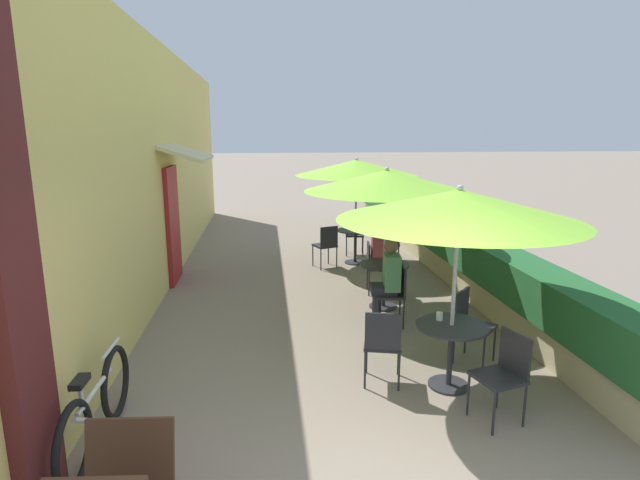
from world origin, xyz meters
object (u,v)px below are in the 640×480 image
(patio_umbrella_mid, at_px, (387,181))
(cafe_chair_far_right, at_px, (351,232))
(coffee_cup_far, at_px, (357,226))
(cafe_chair_near_back, at_px, (470,320))
(cafe_chair_mid_left, at_px, (395,290))
(coffee_cup_mid, at_px, (392,261))
(cafe_chair_mid_right, at_px, (375,263))
(cafe_chair_far_back, at_px, (326,243))
(patio_table_mid, at_px, (384,276))
(seated_patron_mid_right, at_px, (382,254))
(coffee_cup_near, at_px, (439,316))
(patio_umbrella_far, at_px, (357,168))
(patio_table_near, at_px, (451,342))
(cafe_chair_near_left, at_px, (383,341))
(bicycle_leaning, at_px, (97,409))
(patio_table_far, at_px, (355,239))
(cafe_chair_near_right, at_px, (505,370))
(seated_patron_mid_left, at_px, (388,278))
(cafe_chair_far_left, at_px, (389,242))
(patio_umbrella_near, at_px, (459,205))

(patio_umbrella_mid, bearing_deg, cafe_chair_far_right, 88.81)
(coffee_cup_far, bearing_deg, cafe_chair_near_back, -84.21)
(patio_umbrella_mid, bearing_deg, cafe_chair_mid_left, -90.87)
(cafe_chair_near_back, bearing_deg, coffee_cup_mid, -121.96)
(cafe_chair_near_back, xyz_separation_m, cafe_chair_mid_right, (-0.57, 2.67, 0.00))
(cafe_chair_far_right, relative_size, cafe_chair_far_back, 1.00)
(patio_table_mid, height_order, seated_patron_mid_right, seated_patron_mid_right)
(coffee_cup_near, xyz_separation_m, patio_table_mid, (-0.04, 2.37, -0.24))
(patio_umbrella_far, bearing_deg, patio_table_mid, -90.71)
(patio_table_near, height_order, cafe_chair_near_left, cafe_chair_near_left)
(cafe_chair_far_back, relative_size, bicycle_leaning, 0.51)
(patio_table_mid, distance_m, bicycle_leaning, 4.61)
(cafe_chair_near_back, relative_size, patio_table_far, 1.14)
(seated_patron_mid_right, xyz_separation_m, cafe_chair_far_back, (-0.74, 1.66, -0.17))
(bicycle_leaning, bearing_deg, cafe_chair_far_back, 66.03)
(patio_umbrella_far, distance_m, cafe_chair_far_back, 1.64)
(cafe_chair_near_left, distance_m, cafe_chair_near_right, 1.26)
(patio_table_near, distance_m, cafe_chair_mid_right, 3.24)
(cafe_chair_near_back, bearing_deg, patio_umbrella_far, -129.35)
(patio_table_near, bearing_deg, patio_umbrella_far, 91.09)
(patio_table_mid, xyz_separation_m, bicycle_leaning, (-3.30, -3.22, -0.15))
(cafe_chair_near_right, bearing_deg, coffee_cup_mid, -10.54)
(bicycle_leaning, bearing_deg, cafe_chair_near_back, 19.93)
(coffee_cup_near, height_order, patio_table_mid, coffee_cup_near)
(cafe_chair_mid_right, distance_m, patio_table_far, 1.97)
(cafe_chair_mid_right, bearing_deg, cafe_chair_near_left, -3.86)
(cafe_chair_near_left, height_order, coffee_cup_near, cafe_chair_near_left)
(cafe_chair_mid_right, height_order, coffee_cup_far, cafe_chair_mid_right)
(cafe_chair_near_right, relative_size, seated_patron_mid_left, 0.70)
(patio_umbrella_mid, distance_m, coffee_cup_far, 3.10)
(cafe_chair_near_back, height_order, patio_table_mid, cafe_chair_near_back)
(patio_table_near, height_order, seated_patron_mid_left, seated_patron_mid_left)
(cafe_chair_near_right, bearing_deg, cafe_chair_mid_right, -10.29)
(cafe_chair_far_left, bearing_deg, cafe_chair_near_right, 126.57)
(patio_table_mid, distance_m, seated_patron_mid_right, 0.74)
(cafe_chair_near_left, distance_m, coffee_cup_far, 5.31)
(patio_table_far, xyz_separation_m, bicycle_leaning, (-3.33, -5.92, -0.15))
(cafe_chair_near_back, distance_m, cafe_chair_far_right, 5.39)
(bicycle_leaning, bearing_deg, coffee_cup_near, 15.94)
(patio_umbrella_mid, distance_m, cafe_chair_far_left, 2.81)
(cafe_chair_near_left, bearing_deg, patio_umbrella_mid, 90.30)
(cafe_chair_far_left, distance_m, bicycle_leaning, 6.79)
(patio_umbrella_near, distance_m, cafe_chair_mid_left, 2.32)
(coffee_cup_far, bearing_deg, coffee_cup_mid, -89.82)
(seated_patron_mid_right, distance_m, cafe_chair_far_left, 1.68)
(cafe_chair_far_left, bearing_deg, patio_umbrella_far, 6.04)
(cafe_chair_near_right, xyz_separation_m, cafe_chair_mid_right, (-0.39, 3.91, 0.00))
(patio_umbrella_near, relative_size, cafe_chair_far_right, 2.86)
(cafe_chair_near_right, relative_size, seated_patron_mid_right, 0.70)
(cafe_chair_mid_left, bearing_deg, cafe_chair_near_right, -163.48)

